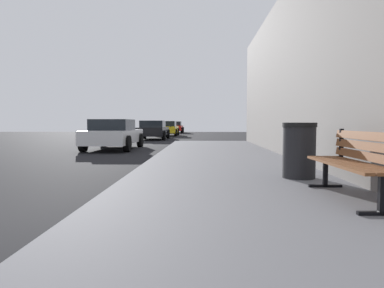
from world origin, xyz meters
TOP-DOWN VIEW (x-y plane):
  - sidewalk at (4.00, 0.00)m, footprint 4.00×32.00m
  - bench at (5.39, 1.57)m, footprint 0.53×1.86m
  - trash_bin at (5.14, 3.28)m, footprint 0.60×0.60m
  - car_white at (-0.31, 11.77)m, footprint 1.94×4.40m
  - car_black at (0.15, 20.62)m, footprint 1.93×4.43m
  - car_yellow at (0.43, 27.23)m, footprint 1.93×4.28m
  - car_red at (0.36, 36.14)m, footprint 2.03×4.20m

SIDE VIEW (x-z plane):
  - sidewalk at x=4.00m, z-range 0.00..0.15m
  - trash_bin at x=5.14m, z-range 0.15..1.14m
  - car_yellow at x=0.43m, z-range 0.01..1.28m
  - car_black at x=0.15m, z-range 0.01..1.28m
  - car_white at x=-0.31m, z-range 0.01..1.28m
  - car_red at x=0.36m, z-range 0.01..1.28m
  - bench at x=5.39m, z-range 0.22..1.11m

